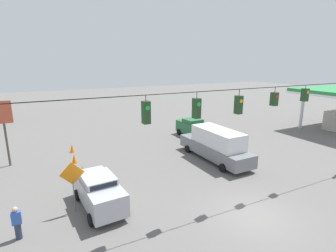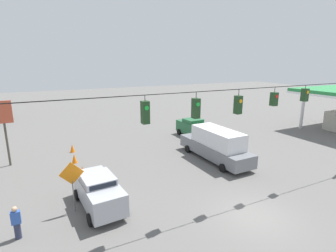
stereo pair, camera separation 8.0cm
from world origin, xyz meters
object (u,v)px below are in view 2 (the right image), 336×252
object	(u,v)px
sedan_silver_parked_shoulder	(98,191)
pedestrian	(16,223)
traffic_cone_fourth	(72,148)
work_zone_sign	(72,177)
traffic_cone_third	(74,159)
box_truck_grey_crossing_near	(216,144)
sedan_green_oncoming_far	(193,127)
traffic_cone_nearest	(91,186)
traffic_cone_second	(83,171)
overhead_signal_span	(234,123)

from	to	relation	value
sedan_silver_parked_shoulder	pedestrian	size ratio (longest dim) A/B	2.84
sedan_silver_parked_shoulder	pedestrian	distance (m)	4.06
traffic_cone_fourth	work_zone_sign	distance (m)	10.24
traffic_cone_third	box_truck_grey_crossing_near	bearing A→B (deg)	156.86
sedan_green_oncoming_far	traffic_cone_third	size ratio (longest dim) A/B	5.44
sedan_green_oncoming_far	pedestrian	world-z (taller)	sedan_green_oncoming_far
sedan_silver_parked_shoulder	traffic_cone_nearest	distance (m)	2.10
sedan_green_oncoming_far	traffic_cone_third	world-z (taller)	sedan_green_oncoming_far
traffic_cone_third	sedan_green_oncoming_far	bearing A→B (deg)	-169.61
traffic_cone_third	pedestrian	bearing A→B (deg)	66.89
box_truck_grey_crossing_near	traffic_cone_nearest	size ratio (longest dim) A/B	10.14
box_truck_grey_crossing_near	traffic_cone_third	world-z (taller)	box_truck_grey_crossing_near
traffic_cone_fourth	traffic_cone_second	bearing A→B (deg)	89.79
work_zone_sign	pedestrian	distance (m)	3.13
traffic_cone_third	work_zone_sign	distance (m)	7.51
traffic_cone_fourth	pedestrian	distance (m)	11.87
overhead_signal_span	traffic_cone_fourth	world-z (taller)	overhead_signal_span
traffic_cone_third	traffic_cone_fourth	world-z (taller)	same
traffic_cone_nearest	traffic_cone_fourth	world-z (taller)	same
overhead_signal_span	traffic_cone_nearest	world-z (taller)	overhead_signal_span
box_truck_grey_crossing_near	traffic_cone_nearest	xyz separation A→B (m)	(10.23, 0.97, -0.94)
sedan_silver_parked_shoulder	traffic_cone_fourth	bearing A→B (deg)	-89.33
box_truck_grey_crossing_near	traffic_cone_third	distance (m)	11.45
work_zone_sign	overhead_signal_span	bearing A→B (deg)	159.91
box_truck_grey_crossing_near	sedan_green_oncoming_far	size ratio (longest dim) A/B	1.86
box_truck_grey_crossing_near	pedestrian	xyz separation A→B (m)	(14.10, 3.97, -0.51)
sedan_silver_parked_shoulder	work_zone_sign	xyz separation A→B (m)	(1.28, -0.20, 1.00)
traffic_cone_fourth	work_zone_sign	bearing A→B (deg)	83.38
sedan_green_oncoming_far	traffic_cone_nearest	xyz separation A→B (m)	(12.31, 7.76, -0.62)
overhead_signal_span	work_zone_sign	distance (m)	9.13
traffic_cone_fourth	work_zone_sign	xyz separation A→B (m)	(1.16, 10.04, 1.62)
sedan_silver_parked_shoulder	sedan_green_oncoming_far	xyz separation A→B (m)	(-12.25, -9.77, 0.01)
sedan_green_oncoming_far	work_zone_sign	distance (m)	16.60
sedan_green_oncoming_far	work_zone_sign	bearing A→B (deg)	35.27
sedan_green_oncoming_far	traffic_cone_nearest	bearing A→B (deg)	32.24
overhead_signal_span	pedestrian	distance (m)	11.65
box_truck_grey_crossing_near	work_zone_sign	bearing A→B (deg)	13.65
work_zone_sign	box_truck_grey_crossing_near	bearing A→B (deg)	-166.35
overhead_signal_span	traffic_cone_second	distance (m)	11.13
traffic_cone_second	traffic_cone_third	world-z (taller)	same
overhead_signal_span	sedan_green_oncoming_far	world-z (taller)	overhead_signal_span
overhead_signal_span	traffic_cone_second	world-z (taller)	overhead_signal_span
overhead_signal_span	traffic_cone_second	size ratio (longest dim) A/B	31.68
traffic_cone_third	traffic_cone_nearest	bearing A→B (deg)	92.70
sedan_green_oncoming_far	work_zone_sign	world-z (taller)	work_zone_sign
box_truck_grey_crossing_near	pedestrian	bearing A→B (deg)	15.74
overhead_signal_span	traffic_cone_third	xyz separation A→B (m)	(7.22, -10.26, -4.32)
box_truck_grey_crossing_near	sedan_green_oncoming_far	xyz separation A→B (m)	(-2.07, -6.79, -0.32)
sedan_silver_parked_shoulder	traffic_cone_second	xyz separation A→B (m)	(0.14, -4.65, -0.62)
overhead_signal_span	sedan_silver_parked_shoulder	distance (m)	8.32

